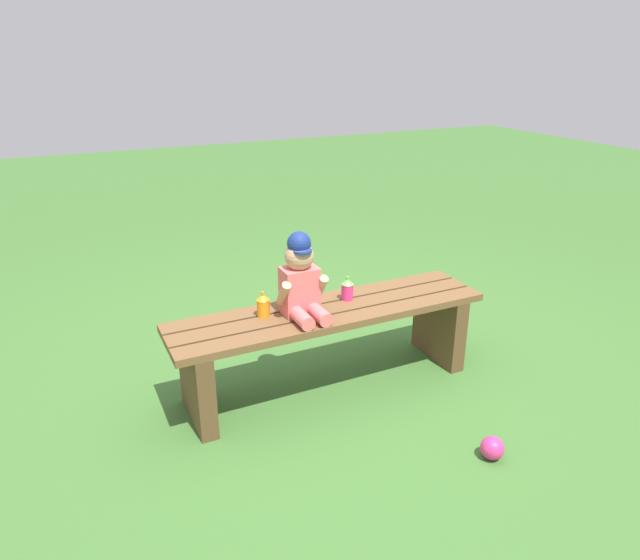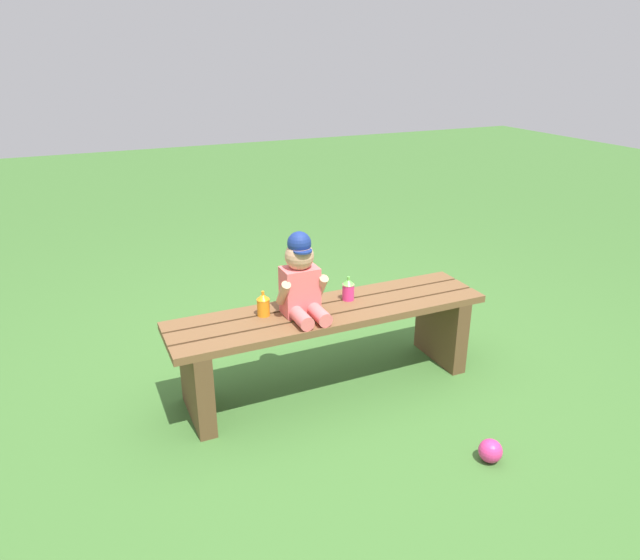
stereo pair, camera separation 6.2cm
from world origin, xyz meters
The scene contains 6 objects.
ground_plane centered at (0.00, 0.00, 0.00)m, with size 16.00×16.00×0.00m, color #3D6B2D.
park_bench centered at (0.00, 0.00, 0.30)m, with size 1.59×0.38×0.44m.
child_figure centered at (-0.15, 0.00, 0.61)m, with size 0.23×0.27×0.40m.
sippy_cup_left centered at (-0.32, 0.06, 0.49)m, with size 0.06×0.06×0.12m.
sippy_cup_right centered at (0.13, 0.06, 0.49)m, with size 0.06×0.06×0.12m.
toy_ball centered at (0.37, -0.81, 0.05)m, with size 0.10×0.10×0.10m, color #E5337F.
Camera 1 is at (-1.15, -2.29, 1.62)m, focal length 32.41 mm.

